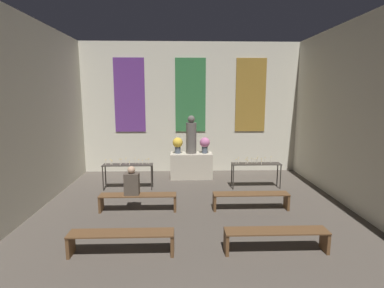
{
  "coord_description": "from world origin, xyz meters",
  "views": [
    {
      "loc": [
        -0.3,
        -1.13,
        2.89
      ],
      "look_at": [
        0.0,
        8.19,
        1.33
      ],
      "focal_mm": 28.0,
      "sensor_mm": 36.0,
      "label": 1
    }
  ],
  "objects": [
    {
      "name": "pew_second_right",
      "position": [
        1.42,
        3.96,
        0.31
      ],
      "size": [
        1.9,
        0.36,
        0.42
      ],
      "color": "brown",
      "rests_on": "ground_plane"
    },
    {
      "name": "pew_second_left",
      "position": [
        -1.42,
        3.96,
        0.31
      ],
      "size": [
        1.9,
        0.36,
        0.42
      ],
      "color": "brown",
      "rests_on": "ground_plane"
    },
    {
      "name": "candle_rack_left",
      "position": [
        -1.97,
        7.8,
        0.67
      ],
      "size": [
        1.51,
        0.37,
        0.97
      ],
      "color": "#332D28",
      "rests_on": "ground_plane"
    },
    {
      "name": "wall_back",
      "position": [
        0.0,
        9.98,
        2.39
      ],
      "size": [
        8.13,
        0.16,
        4.74
      ],
      "color": "beige",
      "rests_on": "ground_plane"
    },
    {
      "name": "candle_rack_right",
      "position": [
        1.97,
        7.8,
        0.67
      ],
      "size": [
        1.51,
        0.37,
        0.97
      ],
      "color": "#332D28",
      "rests_on": "ground_plane"
    },
    {
      "name": "pew_back_left",
      "position": [
        -1.42,
        6.03,
        0.31
      ],
      "size": [
        1.9,
        0.36,
        0.42
      ],
      "color": "brown",
      "rests_on": "ground_plane"
    },
    {
      "name": "pew_back_right",
      "position": [
        1.42,
        6.03,
        0.31
      ],
      "size": [
        1.9,
        0.36,
        0.42
      ],
      "color": "brown",
      "rests_on": "ground_plane"
    },
    {
      "name": "flower_vase_left",
      "position": [
        -0.47,
        8.99,
        1.2
      ],
      "size": [
        0.35,
        0.35,
        0.55
      ],
      "color": "#4C5666",
      "rests_on": "altar"
    },
    {
      "name": "person_seated",
      "position": [
        -1.56,
        6.03,
        0.74
      ],
      "size": [
        0.36,
        0.24,
        0.72
      ],
      "color": "#4C4238",
      "rests_on": "pew_back_left"
    },
    {
      "name": "statue",
      "position": [
        0.0,
        8.99,
        1.47
      ],
      "size": [
        0.35,
        0.35,
        1.3
      ],
      "color": "#5B5651",
      "rests_on": "altar"
    },
    {
      "name": "flower_vase_right",
      "position": [
        0.47,
        8.99,
        1.2
      ],
      "size": [
        0.35,
        0.35,
        0.55
      ],
      "color": "#4C5666",
      "rests_on": "altar"
    },
    {
      "name": "altar",
      "position": [
        0.0,
        8.99,
        0.44
      ],
      "size": [
        1.43,
        0.68,
        0.87
      ],
      "color": "#BCB29E",
      "rests_on": "ground_plane"
    }
  ]
}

